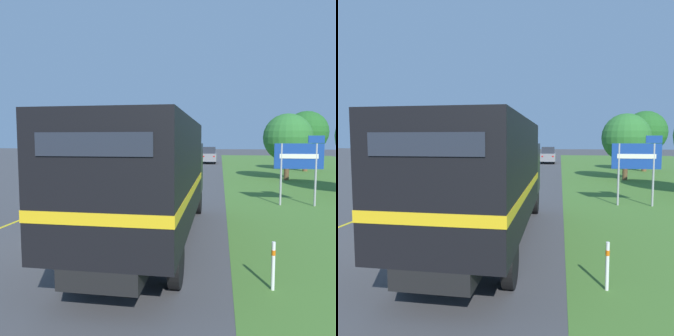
# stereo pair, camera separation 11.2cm
# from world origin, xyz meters

# --- Properties ---
(ground_plane) EXTENTS (200.00, 200.00, 0.00)m
(ground_plane) POSITION_xyz_m (0.00, 0.00, 0.00)
(ground_plane) COLOR #444447
(edge_line_yellow) EXTENTS (0.12, 69.80, 0.01)m
(edge_line_yellow) POSITION_xyz_m (-3.70, 20.84, 0.00)
(edge_line_yellow) COLOR yellow
(edge_line_yellow) RESTS_ON ground
(centre_dash_near) EXTENTS (0.12, 2.60, 0.01)m
(centre_dash_near) POSITION_xyz_m (0.00, 0.16, 0.00)
(centre_dash_near) COLOR white
(centre_dash_near) RESTS_ON ground
(centre_dash_mid_a) EXTENTS (0.12, 2.60, 0.01)m
(centre_dash_mid_a) POSITION_xyz_m (0.00, 6.76, 0.00)
(centre_dash_mid_a) COLOR white
(centre_dash_mid_a) RESTS_ON ground
(centre_dash_mid_b) EXTENTS (0.12, 2.60, 0.01)m
(centre_dash_mid_b) POSITION_xyz_m (0.00, 13.36, 0.00)
(centre_dash_mid_b) COLOR white
(centre_dash_mid_b) RESTS_ON ground
(centre_dash_far) EXTENTS (0.12, 2.60, 0.01)m
(centre_dash_far) POSITION_xyz_m (0.00, 19.96, 0.00)
(centre_dash_far) COLOR white
(centre_dash_far) RESTS_ON ground
(centre_dash_farthest) EXTENTS (0.12, 2.60, 0.01)m
(centre_dash_farthest) POSITION_xyz_m (0.00, 26.56, 0.00)
(centre_dash_farthest) COLOR white
(centre_dash_farthest) RESTS_ON ground
(horse_trailer_truck) EXTENTS (2.47, 8.92, 3.39)m
(horse_trailer_truck) POSITION_xyz_m (1.55, -0.26, 1.92)
(horse_trailer_truck) COLOR black
(horse_trailer_truck) RESTS_ON ground
(lead_car_white) EXTENTS (1.80, 4.15, 1.75)m
(lead_car_white) POSITION_xyz_m (-1.79, 21.08, 0.90)
(lead_car_white) COLOR black
(lead_car_white) RESTS_ON ground
(lead_car_grey_ahead) EXTENTS (1.80, 4.42, 2.07)m
(lead_car_grey_ahead) POSITION_xyz_m (2.09, 32.50, 1.03)
(lead_car_grey_ahead) COLOR black
(lead_car_grey_ahead) RESTS_ON ground
(lead_car_black_ahead) EXTENTS (1.80, 4.36, 1.83)m
(lead_car_black_ahead) POSITION_xyz_m (-1.90, 45.69, 0.93)
(lead_car_black_ahead) COLOR black
(lead_car_black_ahead) RESTS_ON ground
(highway_sign) EXTENTS (2.07, 0.09, 3.09)m
(highway_sign) POSITION_xyz_m (6.87, 5.93, 2.06)
(highway_sign) COLOR #9E9EA3
(highway_sign) RESTS_ON ground
(roadside_tree_mid) EXTENTS (3.46, 3.46, 4.82)m
(roadside_tree_mid) POSITION_xyz_m (8.23, 15.74, 3.08)
(roadside_tree_mid) COLOR brown
(roadside_tree_mid) RESTS_ON ground
(roadside_tree_far) EXTENTS (3.87, 3.87, 5.59)m
(roadside_tree_far) POSITION_xyz_m (11.29, 23.00, 3.64)
(roadside_tree_far) COLOR brown
(roadside_tree_far) RESTS_ON ground
(delineator_post) EXTENTS (0.08, 0.08, 0.95)m
(delineator_post) POSITION_xyz_m (4.46, -2.74, 0.51)
(delineator_post) COLOR white
(delineator_post) RESTS_ON ground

